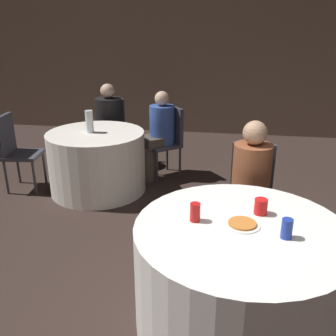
{
  "coord_description": "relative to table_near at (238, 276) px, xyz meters",
  "views": [
    {
      "loc": [
        -0.02,
        -1.97,
        1.9
      ],
      "look_at": [
        -0.46,
        0.79,
        0.83
      ],
      "focal_mm": 40.0,
      "sensor_mm": 36.0,
      "label": 1
    }
  ],
  "objects": [
    {
      "name": "chair_far_west",
      "position": [
        -2.61,
        1.84,
        0.19
      ],
      "size": [
        0.45,
        0.44,
        0.92
      ],
      "rotation": [
        0.0,
        0.0,
        -1.46
      ],
      "color": "#383842",
      "rests_on": "ground_plane"
    },
    {
      "name": "bottle_far",
      "position": [
        -1.69,
        1.95,
        0.49
      ],
      "size": [
        0.09,
        0.09,
        0.26
      ],
      "color": "silver",
      "rests_on": "table_far"
    },
    {
      "name": "chair_near_north",
      "position": [
        0.12,
        1.08,
        0.19
      ],
      "size": [
        0.44,
        0.44,
        0.92
      ],
      "rotation": [
        0.0,
        0.0,
        -3.25
      ],
      "color": "#383842",
      "rests_on": "ground_plane"
    },
    {
      "name": "wall_back",
      "position": [
        -0.11,
        4.81,
        1.04
      ],
      "size": [
        16.0,
        0.06,
        2.8
      ],
      "color": "gray",
      "rests_on": "ground_plane"
    },
    {
      "name": "pizza_plate_near",
      "position": [
        0.0,
        0.03,
        0.37
      ],
      "size": [
        0.23,
        0.23,
        0.02
      ],
      "color": "white",
      "rests_on": "table_near"
    },
    {
      "name": "chair_far_northeast",
      "position": [
        -0.87,
        2.57,
        0.19
      ],
      "size": [
        0.56,
        0.56,
        0.92
      ],
      "rotation": [
        0.0,
        0.0,
        -4.04
      ],
      "color": "#383842",
      "rests_on": "ground_plane"
    },
    {
      "name": "person_blue_shirt",
      "position": [
        -1.0,
        2.46,
        0.2
      ],
      "size": [
        0.47,
        0.45,
        1.13
      ],
      "rotation": [
        0.0,
        0.0,
        -4.04
      ],
      "color": "#4C4238",
      "rests_on": "ground_plane"
    },
    {
      "name": "cup_near",
      "position": [
        0.12,
        0.2,
        0.42
      ],
      "size": [
        0.09,
        0.09,
        0.11
      ],
      "color": "red",
      "rests_on": "table_near"
    },
    {
      "name": "soda_can_red",
      "position": [
        -0.3,
        0.04,
        0.42
      ],
      "size": [
        0.07,
        0.07,
        0.12
      ],
      "color": "red",
      "rests_on": "table_near"
    },
    {
      "name": "person_floral_shirt",
      "position": [
        0.1,
        0.92,
        0.23
      ],
      "size": [
        0.35,
        0.5,
        1.17
      ],
      "rotation": [
        0.0,
        0.0,
        -3.25
      ],
      "color": "#33384C",
      "rests_on": "ground_plane"
    },
    {
      "name": "soda_can_blue",
      "position": [
        0.25,
        -0.08,
        0.42
      ],
      "size": [
        0.07,
        0.07,
        0.12
      ],
      "color": "#1E38A5",
      "rests_on": "table_near"
    },
    {
      "name": "table_far",
      "position": [
        -1.63,
        1.95,
        0.0
      ],
      "size": [
        1.14,
        1.14,
        0.73
      ],
      "color": "white",
      "rests_on": "ground_plane"
    },
    {
      "name": "chair_far_north",
      "position": [
        -1.76,
        2.93,
        0.19
      ],
      "size": [
        0.45,
        0.45,
        0.92
      ],
      "rotation": [
        0.0,
        0.0,
        -3.02
      ],
      "color": "#383842",
      "rests_on": "ground_plane"
    },
    {
      "name": "ground_plane",
      "position": [
        -0.11,
        -0.1,
        -0.36
      ],
      "size": [
        16.0,
        16.0,
        0.0
      ],
      "primitive_type": "plane",
      "color": "#332621"
    },
    {
      "name": "person_black_shirt",
      "position": [
        -1.74,
        2.77,
        0.23
      ],
      "size": [
        0.39,
        0.52,
        1.16
      ],
      "rotation": [
        0.0,
        0.0,
        -3.02
      ],
      "color": "#33384C",
      "rests_on": "ground_plane"
    },
    {
      "name": "table_near",
      "position": [
        0.0,
        0.0,
        0.0
      ],
      "size": [
        1.35,
        1.35,
        0.73
      ],
      "color": "white",
      "rests_on": "ground_plane"
    }
  ]
}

